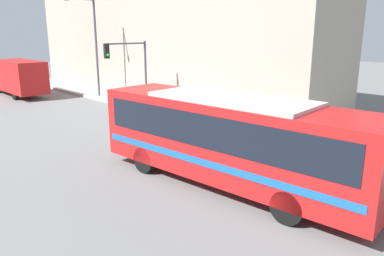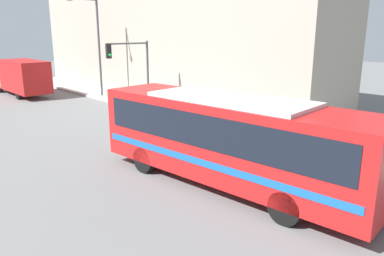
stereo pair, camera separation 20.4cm
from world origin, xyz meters
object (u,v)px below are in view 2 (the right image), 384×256
object	(u,v)px
city_bus	(229,135)
delivery_truck	(21,76)
fire_hydrant	(227,121)
traffic_light_pole	(133,63)
street_lamp	(95,40)
pedestrian_near_corner	(242,111)

from	to	relation	value
city_bus	delivery_truck	xyz separation A→B (m)	(1.60, 25.41, -0.24)
city_bus	fire_hydrant	xyz separation A→B (m)	(5.82, 5.33, -1.35)
fire_hydrant	traffic_light_pole	size ratio (longest dim) A/B	0.16
street_lamp	traffic_light_pole	bearing A→B (deg)	-98.28
city_bus	fire_hydrant	bearing A→B (deg)	37.43
fire_hydrant	traffic_light_pole	distance (m)	8.18
delivery_truck	street_lamp	size ratio (longest dim) A/B	1.06
delivery_truck	pedestrian_near_corner	distance (m)	21.25
city_bus	pedestrian_near_corner	distance (m)	7.97
pedestrian_near_corner	fire_hydrant	bearing A→B (deg)	132.27
fire_hydrant	street_lamp	xyz separation A→B (m)	(-0.08, 14.34, 4.20)
fire_hydrant	pedestrian_near_corner	xyz separation A→B (m)	(0.56, -0.62, 0.59)
street_lamp	fire_hydrant	bearing A→B (deg)	-89.70
street_lamp	pedestrian_near_corner	bearing A→B (deg)	-87.57
delivery_truck	street_lamp	distance (m)	7.72
city_bus	street_lamp	xyz separation A→B (m)	(5.74, 19.67, 2.85)
fire_hydrant	traffic_light_pole	bearing A→B (deg)	97.92
city_bus	delivery_truck	distance (m)	25.47
delivery_truck	traffic_light_pole	world-z (taller)	traffic_light_pole
traffic_light_pole	delivery_truck	bearing A→B (deg)	104.22
delivery_truck	traffic_light_pole	bearing A→B (deg)	-75.78
delivery_truck	street_lamp	bearing A→B (deg)	-54.17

